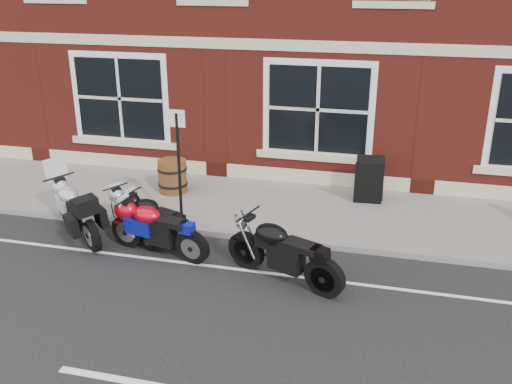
{
  "coord_description": "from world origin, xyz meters",
  "views": [
    {
      "loc": [
        3.26,
        -8.42,
        4.99
      ],
      "look_at": [
        0.75,
        1.6,
        0.95
      ],
      "focal_mm": 40.0,
      "sensor_mm": 36.0,
      "label": 1
    }
  ],
  "objects_px": {
    "moto_sport_black": "(156,217)",
    "barrel_planter": "(173,176)",
    "moto_sport_red": "(157,227)",
    "moto_sport_silver": "(133,213)",
    "parking_sign": "(179,160)",
    "moto_naked_black": "(283,249)",
    "moto_touring_silver": "(77,207)",
    "a_board_sign": "(369,181)"
  },
  "relations": [
    {
      "from": "moto_sport_red",
      "to": "moto_sport_black",
      "type": "xyz_separation_m",
      "value": [
        -0.24,
        0.5,
        -0.05
      ]
    },
    {
      "from": "moto_touring_silver",
      "to": "moto_sport_black",
      "type": "height_order",
      "value": "moto_touring_silver"
    },
    {
      "from": "moto_touring_silver",
      "to": "moto_sport_red",
      "type": "relative_size",
      "value": 0.84
    },
    {
      "from": "a_board_sign",
      "to": "moto_sport_red",
      "type": "bearing_deg",
      "value": -143.16
    },
    {
      "from": "moto_sport_red",
      "to": "moto_sport_silver",
      "type": "bearing_deg",
      "value": 66.23
    },
    {
      "from": "moto_sport_silver",
      "to": "moto_touring_silver",
      "type": "bearing_deg",
      "value": 141.3
    },
    {
      "from": "moto_touring_silver",
      "to": "parking_sign",
      "type": "height_order",
      "value": "parking_sign"
    },
    {
      "from": "moto_sport_red",
      "to": "moto_sport_silver",
      "type": "height_order",
      "value": "moto_sport_red"
    },
    {
      "from": "moto_sport_red",
      "to": "parking_sign",
      "type": "distance_m",
      "value": 1.46
    },
    {
      "from": "moto_sport_silver",
      "to": "a_board_sign",
      "type": "height_order",
      "value": "a_board_sign"
    },
    {
      "from": "barrel_planter",
      "to": "moto_naked_black",
      "type": "bearing_deg",
      "value": -44.28
    },
    {
      "from": "moto_sport_silver",
      "to": "barrel_planter",
      "type": "bearing_deg",
      "value": 41.4
    },
    {
      "from": "barrel_planter",
      "to": "parking_sign",
      "type": "bearing_deg",
      "value": -62.89
    },
    {
      "from": "moto_naked_black",
      "to": "a_board_sign",
      "type": "bearing_deg",
      "value": 4.22
    },
    {
      "from": "moto_touring_silver",
      "to": "barrel_planter",
      "type": "bearing_deg",
      "value": 17.39
    },
    {
      "from": "barrel_planter",
      "to": "parking_sign",
      "type": "height_order",
      "value": "parking_sign"
    },
    {
      "from": "moto_sport_black",
      "to": "moto_sport_silver",
      "type": "bearing_deg",
      "value": 101.35
    },
    {
      "from": "moto_sport_black",
      "to": "barrel_planter",
      "type": "xyz_separation_m",
      "value": [
        -0.58,
        2.29,
        0.0
      ]
    },
    {
      "from": "moto_sport_silver",
      "to": "parking_sign",
      "type": "relative_size",
      "value": 0.64
    },
    {
      "from": "moto_sport_red",
      "to": "moto_sport_silver",
      "type": "distance_m",
      "value": 0.98
    },
    {
      "from": "moto_sport_red",
      "to": "moto_naked_black",
      "type": "relative_size",
      "value": 0.97
    },
    {
      "from": "moto_touring_silver",
      "to": "moto_sport_black",
      "type": "relative_size",
      "value": 0.96
    },
    {
      "from": "moto_sport_black",
      "to": "barrel_planter",
      "type": "distance_m",
      "value": 2.36
    },
    {
      "from": "moto_touring_silver",
      "to": "moto_naked_black",
      "type": "bearing_deg",
      "value": -59.1
    },
    {
      "from": "moto_sport_red",
      "to": "moto_sport_silver",
      "type": "xyz_separation_m",
      "value": [
        -0.79,
        0.59,
        -0.06
      ]
    },
    {
      "from": "barrel_planter",
      "to": "parking_sign",
      "type": "distance_m",
      "value": 2.13
    },
    {
      "from": "moto_touring_silver",
      "to": "moto_sport_silver",
      "type": "bearing_deg",
      "value": -38.1
    },
    {
      "from": "barrel_planter",
      "to": "moto_sport_red",
      "type": "bearing_deg",
      "value": -73.61
    },
    {
      "from": "moto_sport_red",
      "to": "parking_sign",
      "type": "xyz_separation_m",
      "value": [
        0.04,
        1.11,
        0.95
      ]
    },
    {
      "from": "moto_touring_silver",
      "to": "a_board_sign",
      "type": "height_order",
      "value": "moto_touring_silver"
    },
    {
      "from": "moto_sport_red",
      "to": "moto_sport_black",
      "type": "relative_size",
      "value": 1.13
    },
    {
      "from": "a_board_sign",
      "to": "moto_naked_black",
      "type": "bearing_deg",
      "value": -113.02
    },
    {
      "from": "barrel_planter",
      "to": "moto_sport_silver",
      "type": "bearing_deg",
      "value": -89.1
    },
    {
      "from": "moto_sport_silver",
      "to": "a_board_sign",
      "type": "distance_m",
      "value": 5.17
    },
    {
      "from": "moto_sport_black",
      "to": "moto_naked_black",
      "type": "bearing_deg",
      "value": -87.87
    },
    {
      "from": "a_board_sign",
      "to": "parking_sign",
      "type": "xyz_separation_m",
      "value": [
        -3.62,
        -2.11,
        0.86
      ]
    },
    {
      "from": "moto_touring_silver",
      "to": "moto_sport_red",
      "type": "xyz_separation_m",
      "value": [
        1.88,
        -0.38,
        -0.05
      ]
    },
    {
      "from": "moto_sport_black",
      "to": "barrel_planter",
      "type": "height_order",
      "value": "barrel_planter"
    },
    {
      "from": "moto_touring_silver",
      "to": "barrel_planter",
      "type": "xyz_separation_m",
      "value": [
        1.06,
        2.41,
        -0.1
      ]
    },
    {
      "from": "moto_sport_silver",
      "to": "moto_sport_black",
      "type": "bearing_deg",
      "value": -58.75
    },
    {
      "from": "a_board_sign",
      "to": "parking_sign",
      "type": "bearing_deg",
      "value": -154.3
    },
    {
      "from": "moto_touring_silver",
      "to": "moto_sport_black",
      "type": "distance_m",
      "value": 1.65
    }
  ]
}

